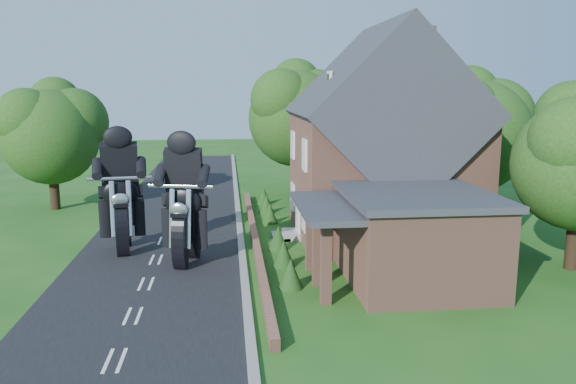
{
  "coord_description": "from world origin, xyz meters",
  "views": [
    {
      "loc": [
        3.1,
        -20.3,
        7.17
      ],
      "look_at": [
        5.64,
        3.1,
        2.8
      ],
      "focal_mm": 35.0,
      "sensor_mm": 36.0,
      "label": 1
    }
  ],
  "objects": [
    {
      "name": "shrub_a",
      "position": [
        5.3,
        -1.0,
        0.55
      ],
      "size": [
        0.9,
        0.9,
        1.1
      ],
      "primitive_type": "cone",
      "color": "#163912",
      "rests_on": "ground"
    },
    {
      "name": "tree_house_right",
      "position": [
        16.65,
        8.62,
        5.19
      ],
      "size": [
        6.51,
        6.0,
        8.4
      ],
      "color": "black",
      "rests_on": "ground"
    },
    {
      "name": "ground",
      "position": [
        0.0,
        0.0,
        0.0
      ],
      "size": [
        120.0,
        120.0,
        0.0
      ],
      "primitive_type": "plane",
      "color": "#1F4F16",
      "rests_on": "ground"
    },
    {
      "name": "garden_wall",
      "position": [
        4.3,
        5.0,
        0.2
      ],
      "size": [
        0.3,
        22.0,
        0.4
      ],
      "primitive_type": "cube",
      "color": "#99624E",
      "rests_on": "ground"
    },
    {
      "name": "tree_far_road",
      "position": [
        -6.86,
        14.11,
        4.84
      ],
      "size": [
        6.08,
        5.6,
        7.84
      ],
      "color": "black",
      "rests_on": "ground"
    },
    {
      "name": "annex",
      "position": [
        9.87,
        -0.8,
        1.77
      ],
      "size": [
        7.05,
        5.94,
        3.44
      ],
      "color": "#99624E",
      "rests_on": "ground"
    },
    {
      "name": "tree_behind_left",
      "position": [
        8.16,
        17.13,
        5.73
      ],
      "size": [
        6.94,
        6.4,
        9.16
      ],
      "color": "black",
      "rests_on": "ground"
    },
    {
      "name": "shrub_b",
      "position": [
        5.3,
        1.5,
        0.55
      ],
      "size": [
        0.9,
        0.9,
        1.1
      ],
      "primitive_type": "cone",
      "color": "#163912",
      "rests_on": "ground"
    },
    {
      "name": "shrub_d",
      "position": [
        5.3,
        9.0,
        0.55
      ],
      "size": [
        0.9,
        0.9,
        1.1
      ],
      "primitive_type": "cone",
      "color": "#163912",
      "rests_on": "ground"
    },
    {
      "name": "tree_behind_house",
      "position": [
        14.18,
        16.14,
        6.23
      ],
      "size": [
        7.81,
        7.2,
        10.08
      ],
      "color": "black",
      "rests_on": "ground"
    },
    {
      "name": "motorcycle_lead",
      "position": [
        1.35,
        2.29,
        0.83
      ],
      "size": [
        0.87,
        1.83,
        1.65
      ],
      "primitive_type": null,
      "rotation": [
        0.0,
        0.0,
        2.89
      ],
      "color": "black",
      "rests_on": "ground"
    },
    {
      "name": "shrub_c",
      "position": [
        5.3,
        4.0,
        0.55
      ],
      "size": [
        0.9,
        0.9,
        1.1
      ],
      "primitive_type": "cone",
      "color": "#163912",
      "rests_on": "ground"
    },
    {
      "name": "house",
      "position": [
        10.49,
        6.0,
        4.34
      ],
      "size": [
        9.54,
        8.64,
        10.24
      ],
      "color": "#99624E",
      "rests_on": "ground"
    },
    {
      "name": "shrub_f",
      "position": [
        5.3,
        14.0,
        0.55
      ],
      "size": [
        0.9,
        0.9,
        1.1
      ],
      "primitive_type": "cone",
      "color": "#163912",
      "rests_on": "ground"
    },
    {
      "name": "kerb",
      "position": [
        3.65,
        0.0,
        0.06
      ],
      "size": [
        0.3,
        80.0,
        0.12
      ],
      "primitive_type": "cube",
      "color": "gray",
      "rests_on": "ground"
    },
    {
      "name": "road",
      "position": [
        0.0,
        0.0,
        0.01
      ],
      "size": [
        7.0,
        80.0,
        0.02
      ],
      "primitive_type": "cube",
      "color": "black",
      "rests_on": "ground"
    },
    {
      "name": "motorcycle_follow",
      "position": [
        -1.55,
        4.39,
        0.84
      ],
      "size": [
        0.69,
        1.84,
        1.67
      ],
      "primitive_type": null,
      "rotation": [
        0.0,
        0.0,
        3.28
      ],
      "color": "black",
      "rests_on": "ground"
    },
    {
      "name": "shrub_e",
      "position": [
        5.3,
        11.5,
        0.55
      ],
      "size": [
        0.9,
        0.9,
        1.1
      ],
      "primitive_type": "cone",
      "color": "#163912",
      "rests_on": "ground"
    }
  ]
}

